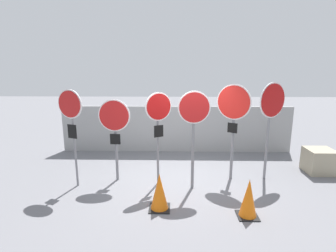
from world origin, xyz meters
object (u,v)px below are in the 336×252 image
at_px(stop_sign_2, 158,117).
at_px(stop_sign_0, 71,114).
at_px(storage_crate, 319,161).
at_px(stop_sign_5, 272,109).
at_px(traffic_cone_0, 249,198).
at_px(traffic_cone_1, 159,192).
at_px(stop_sign_4, 233,112).
at_px(stop_sign_1, 115,123).
at_px(stop_sign_3, 194,119).

bearing_deg(stop_sign_2, stop_sign_0, 154.64).
bearing_deg(storage_crate, stop_sign_2, -168.72).
distance_m(stop_sign_5, storage_crate, 2.24).
distance_m(traffic_cone_0, traffic_cone_1, 1.73).
bearing_deg(stop_sign_4, stop_sign_1, -143.97).
bearing_deg(traffic_cone_1, stop_sign_4, 40.79).
xyz_separation_m(stop_sign_5, storage_crate, (1.58, 0.47, -1.51)).
height_order(stop_sign_2, stop_sign_3, stop_sign_3).
distance_m(stop_sign_2, stop_sign_4, 1.85).
height_order(stop_sign_0, stop_sign_1, stop_sign_0).
relative_size(stop_sign_1, stop_sign_5, 0.84).
bearing_deg(storage_crate, stop_sign_0, -170.79).
bearing_deg(stop_sign_1, stop_sign_2, -6.78).
bearing_deg(stop_sign_5, stop_sign_2, 157.33).
relative_size(traffic_cone_1, storage_crate, 1.08).
bearing_deg(storage_crate, stop_sign_3, -162.90).
relative_size(stop_sign_5, traffic_cone_1, 3.26).
height_order(stop_sign_0, stop_sign_5, stop_sign_5).
bearing_deg(traffic_cone_1, stop_sign_5, 30.10).
bearing_deg(stop_sign_1, stop_sign_3, -8.88).
distance_m(stop_sign_1, stop_sign_4, 2.91).
height_order(stop_sign_5, storage_crate, stop_sign_5).
relative_size(stop_sign_1, traffic_cone_0, 2.71).
bearing_deg(stop_sign_1, stop_sign_0, -154.81).
bearing_deg(stop_sign_4, traffic_cone_1, -106.12).
bearing_deg(stop_sign_4, stop_sign_2, -136.08).
xyz_separation_m(stop_sign_4, traffic_cone_1, (-1.74, -1.50, -1.38)).
xyz_separation_m(stop_sign_1, traffic_cone_0, (2.87, -1.59, -1.11)).
relative_size(stop_sign_5, traffic_cone_0, 3.22).
bearing_deg(traffic_cone_1, stop_sign_2, 93.82).
distance_m(stop_sign_0, stop_sign_4, 3.84).
xyz_separation_m(stop_sign_1, stop_sign_2, (1.08, -0.20, 0.20)).
bearing_deg(stop_sign_5, stop_sign_4, 152.17).
distance_m(stop_sign_4, traffic_cone_1, 2.68).
relative_size(stop_sign_0, traffic_cone_0, 3.05).
bearing_deg(stop_sign_2, traffic_cone_0, -67.77).
bearing_deg(traffic_cone_1, stop_sign_1, 130.60).
relative_size(stop_sign_4, traffic_cone_1, 3.20).
xyz_separation_m(stop_sign_1, storage_crate, (5.41, 0.67, -1.16)).
height_order(stop_sign_3, traffic_cone_0, stop_sign_3).
height_order(stop_sign_4, storage_crate, stop_sign_4).
distance_m(stop_sign_0, traffic_cone_1, 2.69).
xyz_separation_m(stop_sign_2, stop_sign_5, (2.75, 0.40, 0.14)).
height_order(stop_sign_4, traffic_cone_1, stop_sign_4).
relative_size(stop_sign_3, traffic_cone_1, 3.05).
relative_size(stop_sign_1, stop_sign_4, 0.85).
relative_size(stop_sign_0, stop_sign_4, 0.96).
bearing_deg(stop_sign_5, storage_crate, -14.48).
relative_size(stop_sign_2, stop_sign_3, 0.98).
distance_m(stop_sign_5, traffic_cone_0, 2.49).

